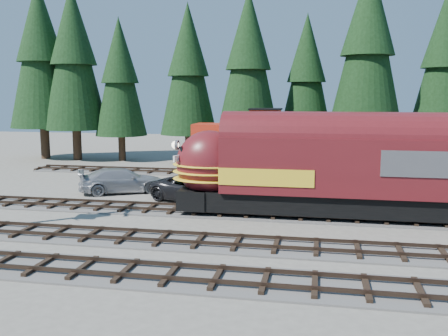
% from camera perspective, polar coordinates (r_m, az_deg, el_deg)
% --- Properties ---
extents(ground, '(120.00, 120.00, 0.00)m').
position_cam_1_polar(ground, '(24.91, 11.93, -7.83)').
color(ground, '#6B665B').
rests_on(ground, ground).
extents(track_spur, '(32.00, 3.20, 0.33)m').
position_cam_1_polar(track_spur, '(43.53, -1.68, -0.63)').
color(track_spur, '#4C4947').
rests_on(track_spur, ground).
extents(depot, '(12.80, 7.00, 5.30)m').
position_cam_1_polar(depot, '(34.66, 11.84, 1.72)').
color(depot, gold).
rests_on(depot, ground).
extents(conifer_backdrop, '(80.53, 19.52, 16.55)m').
position_cam_1_polar(conifer_backdrop, '(48.64, 16.87, 11.73)').
color(conifer_backdrop, black).
rests_on(conifer_backdrop, ground).
extents(locomotive, '(16.60, 3.30, 4.51)m').
position_cam_1_polar(locomotive, '(28.26, 10.00, -0.39)').
color(locomotive, black).
rests_on(locomotive, ground).
extents(caboose, '(10.19, 2.95, 5.30)m').
position_cam_1_polar(caboose, '(42.51, 3.44, 2.63)').
color(caboose, black).
rests_on(caboose, ground).
extents(pickup_truck_a, '(6.98, 5.26, 1.76)m').
position_cam_1_polar(pickup_truck_a, '(32.16, -3.06, -2.37)').
color(pickup_truck_a, black).
rests_on(pickup_truck_a, ground).
extents(pickup_truck_b, '(6.43, 4.90, 1.74)m').
position_cam_1_polar(pickup_truck_b, '(35.96, -11.58, -1.40)').
color(pickup_truck_b, '#97999E').
rests_on(pickup_truck_b, ground).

